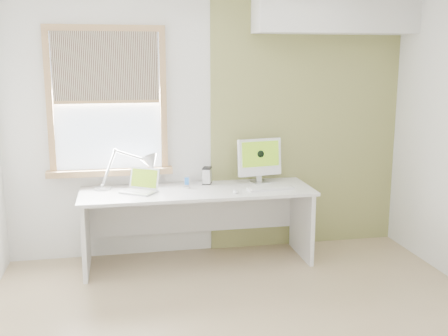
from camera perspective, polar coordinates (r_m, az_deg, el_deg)
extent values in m
cube|color=tan|center=(4.11, 2.94, -16.94)|extent=(4.00, 3.50, 0.02)
cube|color=white|center=(5.37, -1.46, 4.63)|extent=(4.00, 0.02, 2.60)
cube|color=white|center=(2.06, 15.35, -7.23)|extent=(4.00, 0.02, 2.60)
cube|color=olive|center=(5.61, 8.74, 4.79)|extent=(2.00, 0.02, 2.60)
cube|color=white|center=(5.50, 11.77, 16.05)|extent=(1.60, 0.40, 0.42)
cube|color=#A27C4F|center=(5.27, -18.14, 6.66)|extent=(0.06, 0.06, 1.42)
cube|color=#A27C4F|center=(5.25, -6.50, 7.14)|extent=(0.06, 0.06, 1.42)
cube|color=#A27C4F|center=(5.23, -12.67, 14.39)|extent=(1.00, 0.06, 0.06)
cube|color=#A27C4F|center=(5.31, -12.03, -0.41)|extent=(1.20, 0.14, 0.06)
cube|color=#D1E2F9|center=(5.25, -12.34, 6.95)|extent=(1.00, 0.01, 1.30)
cube|color=beige|center=(5.19, -12.50, 10.49)|extent=(0.98, 0.02, 0.65)
cube|color=#A27C4F|center=(5.21, -12.34, 6.92)|extent=(0.98, 0.03, 0.03)
cube|color=silver|center=(5.08, -2.85, -2.50)|extent=(2.20, 0.70, 0.03)
cube|color=silver|center=(5.14, -14.55, -6.92)|extent=(0.04, 0.64, 0.70)
cube|color=silver|center=(5.42, 8.29, -5.70)|extent=(0.04, 0.64, 0.70)
cube|color=silver|center=(5.45, -3.31, -4.40)|extent=(2.08, 0.02, 0.48)
cylinder|color=silver|center=(5.22, -12.86, -2.10)|extent=(0.19, 0.19, 0.02)
sphere|color=silver|center=(5.21, -12.86, -1.92)|extent=(0.06, 0.06, 0.05)
cylinder|color=silver|center=(5.19, -12.21, -0.05)|extent=(0.16, 0.05, 0.35)
sphere|color=silver|center=(5.17, -11.55, 1.83)|extent=(0.05, 0.05, 0.04)
cylinder|color=silver|center=(5.19, -9.83, 1.31)|extent=(0.31, 0.04, 0.13)
sphere|color=silver|center=(5.21, -8.13, 0.79)|extent=(0.04, 0.04, 0.04)
cone|color=silver|center=(5.23, -7.82, 0.51)|extent=(0.27, 0.28, 0.21)
cube|color=silver|center=(5.03, -9.08, -2.51)|extent=(0.38, 0.35, 0.02)
cube|color=#B2B5B7|center=(5.02, -9.09, -2.41)|extent=(0.29, 0.25, 0.00)
cube|color=silver|center=(5.09, -8.48, -1.07)|extent=(0.29, 0.23, 0.20)
cube|color=#5D8512|center=(5.08, -8.52, -1.08)|extent=(0.25, 0.19, 0.16)
cylinder|color=silver|center=(5.15, -3.99, -2.04)|extent=(0.07, 0.07, 0.02)
cube|color=silver|center=(5.14, -4.00, -1.40)|extent=(0.05, 0.02, 0.10)
cube|color=#194C99|center=(5.13, -4.00, -1.42)|extent=(0.04, 0.01, 0.07)
cube|color=silver|center=(5.30, -1.82, -0.82)|extent=(0.11, 0.14, 0.16)
cube|color=black|center=(5.28, -1.82, 0.00)|extent=(0.12, 0.15, 0.01)
cube|color=black|center=(5.32, -1.81, -1.62)|extent=(0.12, 0.15, 0.01)
cube|color=silver|center=(5.37, 3.86, -1.52)|extent=(0.19, 0.17, 0.01)
cube|color=silver|center=(5.38, 3.75, -0.65)|extent=(0.06, 0.03, 0.15)
cube|color=white|center=(5.33, 3.81, 1.16)|extent=(0.46, 0.15, 0.37)
cube|color=#5D8512|center=(5.30, 3.93, 1.51)|extent=(0.39, 0.09, 0.25)
cylinder|color=black|center=(5.30, 3.94, 1.50)|extent=(0.07, 0.02, 0.07)
cube|color=white|center=(5.10, 5.02, -2.20)|extent=(0.45, 0.16, 0.02)
cube|color=white|center=(5.10, 5.02, -2.10)|extent=(0.42, 0.12, 0.00)
ellipsoid|color=white|center=(4.94, 1.27, -2.55)|extent=(0.06, 0.10, 0.03)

